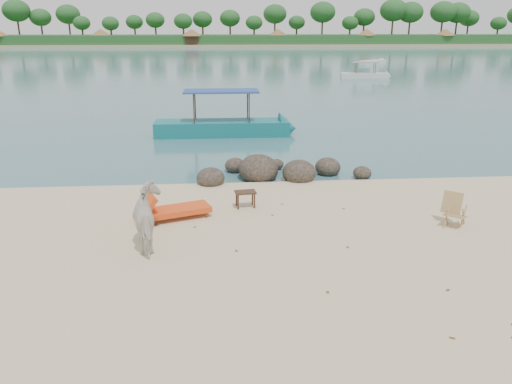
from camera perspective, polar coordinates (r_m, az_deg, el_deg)
The scene contains 12 objects.
water at distance 100.48m, azimuth -4.23°, elevation 15.37°, with size 400.00×400.00×0.00m, color #335D66.
far_shore at distance 180.42m, azimuth -4.46°, elevation 16.65°, with size 420.00×90.00×1.40m, color tan.
far_scenery at distance 147.06m, azimuth -4.42°, elevation 17.51°, with size 420.00×18.00×9.50m.
boulders at distance 17.81m, azimuth 1.98°, elevation 2.35°, with size 6.20×2.72×1.06m.
cow at distance 12.24m, azimuth -12.00°, elevation -3.00°, with size 0.79×1.74×1.47m, color silver.
side_table at distance 14.71m, azimuth -1.22°, elevation -0.96°, with size 0.61×0.39×0.49m, color #2F2013, non-canonical shape.
lounge_chair at distance 14.04m, azimuth -8.93°, elevation -1.76°, with size 2.22×0.78×0.67m, color red, non-canonical shape.
deck_chair at distance 14.28m, azimuth 21.86°, elevation -2.12°, with size 0.56×0.61×0.87m, color tan, non-canonical shape.
boat_near at distance 24.90m, azimuth -3.98°, elevation 10.66°, with size 7.42×1.67×3.60m, color #11656A, non-canonical shape.
boat_mid at distance 55.39m, azimuth 12.39°, elevation 14.04°, with size 5.54×1.25×2.71m, color silver, non-canonical shape.
boat_far at distance 77.79m, azimuth 13.20°, elevation 14.33°, with size 5.41×1.22×0.63m, color silver, non-canonical shape.
dead_leaves at distance 11.84m, azimuth 9.68°, elevation -7.45°, with size 6.02×7.20×0.00m.
Camera 1 is at (-0.76, -10.35, 5.10)m, focal length 35.00 mm.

